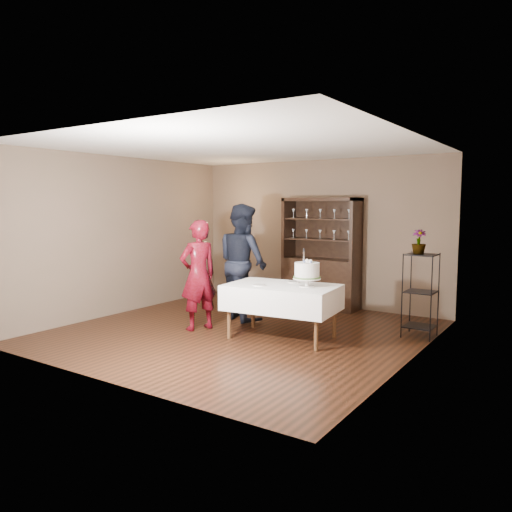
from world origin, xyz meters
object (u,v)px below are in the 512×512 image
object	(u,v)px
plant_etagere	(420,292)
cake	(307,272)
potted_plant	(419,242)
china_hutch	(321,271)
cake_table	(282,298)
woman	(198,275)
man	(243,262)

from	to	relation	value
plant_etagere	cake	size ratio (longest dim) A/B	2.29
cake	potted_plant	distance (m)	1.67
plant_etagere	china_hutch	bearing A→B (deg)	153.17
cake_table	cake	xyz separation A→B (m)	(0.36, 0.06, 0.39)
woman	potted_plant	distance (m)	3.23
woman	man	xyz separation A→B (m)	(0.16, 0.92, 0.12)
man	cake	world-z (taller)	man
man	potted_plant	xyz separation A→B (m)	(2.69, 0.50, 0.41)
plant_etagere	cake_table	xyz separation A→B (m)	(-1.59, -1.16, -0.07)
potted_plant	plant_etagere	bearing A→B (deg)	-1.79
woman	potted_plant	xyz separation A→B (m)	(2.85, 1.42, 0.53)
china_hutch	potted_plant	distance (m)	2.39
china_hutch	woman	world-z (taller)	china_hutch
china_hutch	cake_table	distance (m)	2.27
cake_table	plant_etagere	bearing A→B (deg)	36.10
china_hutch	cake	size ratio (longest dim) A/B	3.81
plant_etagere	potted_plant	size ratio (longest dim) A/B	3.49
plant_etagere	woman	world-z (taller)	woman
woman	china_hutch	bearing A→B (deg)	-178.24
china_hutch	plant_etagere	size ratio (longest dim) A/B	1.67
cake_table	cake	size ratio (longest dim) A/B	3.08
china_hutch	plant_etagere	xyz separation A→B (m)	(2.08, -1.05, -0.01)
china_hutch	plant_etagere	world-z (taller)	china_hutch
cake	man	bearing A→B (deg)	157.99
woman	potted_plant	world-z (taller)	woman
cake	china_hutch	bearing A→B (deg)	111.40
cake_table	man	xyz separation A→B (m)	(-1.14, 0.67, 0.36)
plant_etagere	man	distance (m)	2.80
woman	cake	xyz separation A→B (m)	(1.67, 0.32, 0.14)
potted_plant	china_hutch	bearing A→B (deg)	152.67
cake_table	potted_plant	bearing A→B (deg)	36.96
man	cake	size ratio (longest dim) A/B	3.61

